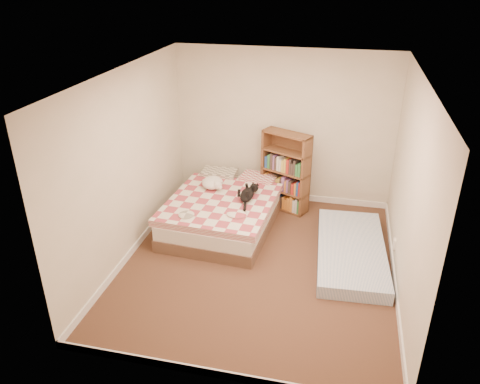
% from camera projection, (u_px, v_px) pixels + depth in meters
% --- Properties ---
extents(room, '(3.51, 4.01, 2.51)m').
position_uv_depth(room, '(260.00, 182.00, 5.74)').
color(room, '#4B2F20').
rests_on(room, ground).
extents(bed, '(1.61, 2.13, 0.55)m').
position_uv_depth(bed, '(225.00, 209.00, 7.10)').
color(bed, brown).
rests_on(bed, room).
extents(bookshelf, '(0.88, 0.57, 1.30)m').
position_uv_depth(bookshelf, '(285.00, 180.00, 7.48)').
color(bookshelf, brown).
rests_on(bookshelf, room).
extents(floor_mattress, '(1.00, 2.02, 0.18)m').
position_uv_depth(floor_mattress, '(351.00, 251.00, 6.36)').
color(floor_mattress, '#6F91BA').
rests_on(floor_mattress, room).
extents(black_cat, '(0.31, 0.72, 0.16)m').
position_uv_depth(black_cat, '(248.00, 194.00, 6.88)').
color(black_cat, black).
rests_on(black_cat, bed).
extents(white_dog, '(0.37, 0.38, 0.17)m').
position_uv_depth(white_dog, '(213.00, 183.00, 7.18)').
color(white_dog, white).
rests_on(white_dog, bed).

